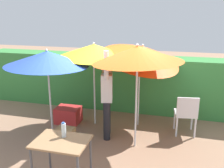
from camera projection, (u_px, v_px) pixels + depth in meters
ground_plane at (108, 137)px, 5.42m from camera, size 24.00×24.00×0.00m
hedge_row at (126, 83)px, 6.86m from camera, size 8.00×0.70×1.44m
umbrella_rainbow at (94, 50)px, 5.59m from camera, size 1.58×1.58×1.93m
umbrella_orange at (47, 59)px, 5.12m from camera, size 1.69×1.69×1.86m
umbrella_yellow at (141, 53)px, 5.56m from camera, size 1.85×1.79×2.19m
umbrella_navy at (137, 54)px, 4.57m from camera, size 1.67×1.66×2.05m
person_vendor at (107, 95)px, 5.22m from camera, size 0.30×0.56×1.88m
chair_plastic at (186, 113)px, 5.41m from camera, size 0.50×0.50×0.89m
cooler_box at (68, 115)px, 6.10m from camera, size 0.57×0.44×0.38m
crate_cardboard at (65, 138)px, 5.04m from camera, size 0.36×0.33×0.37m
folding_table at (61, 146)px, 3.78m from camera, size 0.80×0.60×0.76m
bottle_water at (64, 130)px, 3.83m from camera, size 0.07×0.07×0.24m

